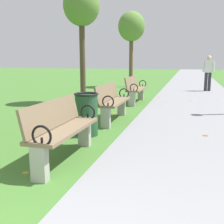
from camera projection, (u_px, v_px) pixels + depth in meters
paved_walkway at (193, 82)px, 17.90m from camera, size 3.01×44.00×0.02m
park_bench_2 at (62, 129)px, 4.04m from camera, size 0.49×1.60×0.90m
park_bench_3 at (112, 101)px, 6.66m from camera, size 0.48×1.60×0.90m
park_bench_4 at (135, 89)px, 9.44m from camera, size 0.50×1.61×0.90m
tree_3 at (81, 8)px, 8.93m from camera, size 1.18×1.18×3.84m
tree_4 at (131, 28)px, 14.32m from camera, size 1.39×1.39×3.91m
pedestrian_walking at (208, 71)px, 12.68m from camera, size 0.53×0.23×1.62m
trash_bin at (87, 114)px, 5.41m from camera, size 0.48×0.48×0.84m
scattered_leaves at (137, 132)px, 5.66m from camera, size 5.07×13.19×0.02m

